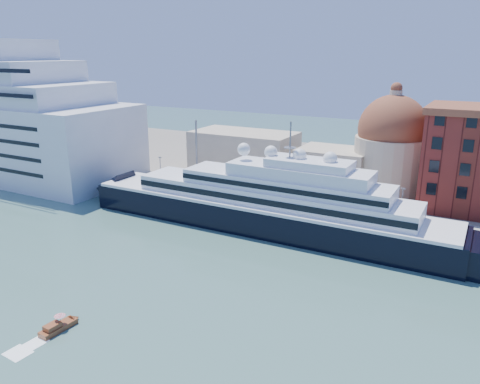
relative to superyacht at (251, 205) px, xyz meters
The scene contains 9 objects.
ground 23.48m from the superyacht, 90.68° to the right, with size 400.00×400.00×0.00m, color #325750.
quay 11.54m from the superyacht, 91.43° to the left, with size 180.00×10.00×2.50m, color gray.
land 52.14m from the superyacht, 90.30° to the left, with size 260.00×72.00×2.00m, color slate.
quay_fence 6.71m from the superyacht, 92.41° to the left, with size 180.00×0.10×1.20m, color slate.
superyacht is the anchor object (origin of this frame).
service_barge 53.43m from the superyacht, behind, with size 13.36×7.80×2.85m.
water_taxi 48.48m from the superyacht, 95.63° to the right, with size 2.09×5.30×2.47m.
church 35.79m from the superyacht, 80.01° to the left, with size 66.00×18.00×25.50m.
lamp_posts 16.72m from the superyacht, 144.39° to the left, with size 120.80×2.40×18.00m.
Camera 1 is at (43.88, -62.03, 36.42)m, focal length 35.00 mm.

